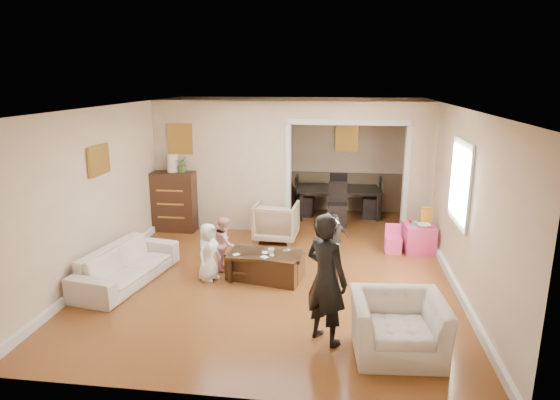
# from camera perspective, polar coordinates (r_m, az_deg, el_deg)

# --- Properties ---
(floor) EXTENTS (7.00, 7.00, 0.00)m
(floor) POSITION_cam_1_polar(r_m,az_deg,el_deg) (8.09, -0.18, -7.57)
(floor) COLOR brown
(floor) RESTS_ON ground
(partition_left) EXTENTS (2.75, 0.18, 2.60)m
(partition_left) POSITION_cam_1_polar(r_m,az_deg,el_deg) (9.69, -6.88, 4.04)
(partition_left) COLOR beige
(partition_left) RESTS_ON ground
(partition_right) EXTENTS (0.55, 0.18, 2.60)m
(partition_right) POSITION_cam_1_polar(r_m,az_deg,el_deg) (9.51, 16.27, 3.37)
(partition_right) COLOR beige
(partition_right) RESTS_ON ground
(partition_header) EXTENTS (2.22, 0.18, 0.35)m
(partition_header) POSITION_cam_1_polar(r_m,az_deg,el_deg) (9.26, 8.19, 10.53)
(partition_header) COLOR beige
(partition_header) RESTS_ON partition_right
(window_pane) EXTENTS (0.03, 0.95, 1.10)m
(window_pane) POSITION_cam_1_polar(r_m,az_deg,el_deg) (7.40, 20.83, 1.92)
(window_pane) COLOR white
(window_pane) RESTS_ON ground
(framed_art_partition) EXTENTS (0.45, 0.03, 0.55)m
(framed_art_partition) POSITION_cam_1_polar(r_m,az_deg,el_deg) (9.75, -11.86, 7.17)
(framed_art_partition) COLOR brown
(framed_art_partition) RESTS_ON partition_left
(framed_art_sofa_wall) EXTENTS (0.03, 0.55, 0.40)m
(framed_art_sofa_wall) POSITION_cam_1_polar(r_m,az_deg,el_deg) (7.87, -20.83, 4.48)
(framed_art_sofa_wall) COLOR brown
(framed_art_alcove) EXTENTS (0.45, 0.03, 0.55)m
(framed_art_alcove) POSITION_cam_1_polar(r_m,az_deg,el_deg) (10.96, 7.98, 7.32)
(framed_art_alcove) COLOR brown
(sofa) EXTENTS (1.05, 1.99, 0.55)m
(sofa) POSITION_cam_1_polar(r_m,az_deg,el_deg) (7.67, -17.85, -7.36)
(sofa) COLOR beige
(sofa) RESTS_ON ground
(armchair_back) EXTENTS (0.83, 0.85, 0.74)m
(armchair_back) POSITION_cam_1_polar(r_m,az_deg,el_deg) (9.11, -0.45, -2.56)
(armchair_back) COLOR tan
(armchair_back) RESTS_ON ground
(armchair_front) EXTENTS (1.09, 0.97, 0.66)m
(armchair_front) POSITION_cam_1_polar(r_m,az_deg,el_deg) (5.69, 13.90, -14.41)
(armchair_front) COLOR beige
(armchair_front) RESTS_ON ground
(dresser) EXTENTS (0.88, 0.49, 1.21)m
(dresser) POSITION_cam_1_polar(r_m,az_deg,el_deg) (9.90, -12.47, -0.11)
(dresser) COLOR black
(dresser) RESTS_ON ground
(table_lamp) EXTENTS (0.22, 0.22, 0.36)m
(table_lamp) POSITION_cam_1_polar(r_m,az_deg,el_deg) (9.74, -12.72, 4.35)
(table_lamp) COLOR beige
(table_lamp) RESTS_ON dresser
(potted_plant) EXTENTS (0.28, 0.24, 0.31)m
(potted_plant) POSITION_cam_1_polar(r_m,az_deg,el_deg) (9.68, -11.59, 4.21)
(potted_plant) COLOR #4D7735
(potted_plant) RESTS_ON dresser
(coffee_table) EXTENTS (1.22, 0.79, 0.42)m
(coffee_table) POSITION_cam_1_polar(r_m,az_deg,el_deg) (7.44, -1.79, -7.85)
(coffee_table) COLOR #362111
(coffee_table) RESTS_ON ground
(coffee_cup) EXTENTS (0.12, 0.12, 0.09)m
(coffee_cup) POSITION_cam_1_polar(r_m,az_deg,el_deg) (7.29, -1.08, -6.17)
(coffee_cup) COLOR silver
(coffee_cup) RESTS_ON coffee_table
(play_table) EXTENTS (0.57, 0.57, 0.50)m
(play_table) POSITION_cam_1_polar(r_m,az_deg,el_deg) (8.89, 16.22, -4.41)
(play_table) COLOR #DA3977
(play_table) RESTS_ON ground
(cereal_box) EXTENTS (0.21, 0.09, 0.30)m
(cereal_box) POSITION_cam_1_polar(r_m,az_deg,el_deg) (8.88, 17.07, -1.78)
(cereal_box) COLOR yellow
(cereal_box) RESTS_ON play_table
(cyan_cup) EXTENTS (0.08, 0.08, 0.08)m
(cyan_cup) POSITION_cam_1_polar(r_m,az_deg,el_deg) (8.74, 15.75, -2.71)
(cyan_cup) COLOR #28CABA
(cyan_cup) RESTS_ON play_table
(toy_block) EXTENTS (0.10, 0.09, 0.05)m
(toy_block) POSITION_cam_1_polar(r_m,az_deg,el_deg) (8.90, 15.47, -2.48)
(toy_block) COLOR red
(toy_block) RESTS_ON play_table
(play_bowl) EXTENTS (0.26, 0.26, 0.06)m
(play_bowl) POSITION_cam_1_polar(r_m,az_deg,el_deg) (8.70, 16.79, -2.94)
(play_bowl) COLOR white
(play_bowl) RESTS_ON play_table
(dining_table) EXTENTS (1.95, 1.23, 0.65)m
(dining_table) POSITION_cam_1_polar(r_m,az_deg,el_deg) (10.73, 6.91, -0.28)
(dining_table) COLOR black
(dining_table) RESTS_ON ground
(adult_person) EXTENTS (0.68, 0.66, 1.58)m
(adult_person) POSITION_cam_1_polar(r_m,az_deg,el_deg) (5.58, 5.55, -9.35)
(adult_person) COLOR black
(adult_person) RESTS_ON ground
(child_kneel_a) EXTENTS (0.43, 0.52, 0.90)m
(child_kneel_a) POSITION_cam_1_polar(r_m,az_deg,el_deg) (7.40, -8.54, -6.16)
(child_kneel_a) COLOR white
(child_kneel_a) RESTS_ON ground
(child_kneel_b) EXTENTS (0.39, 0.47, 0.88)m
(child_kneel_b) POSITION_cam_1_polar(r_m,az_deg,el_deg) (7.77, -6.57, -5.16)
(child_kneel_b) COLOR pink
(child_kneel_b) RESTS_ON ground
(child_toddler) EXTENTS (0.55, 0.42, 0.87)m
(child_toddler) POSITION_cam_1_polar(r_m,az_deg,el_deg) (7.98, 6.55, -4.67)
(child_toddler) COLOR black
(child_toddler) RESTS_ON ground
(craft_papers) EXTENTS (0.87, 0.46, 0.00)m
(craft_papers) POSITION_cam_1_polar(r_m,az_deg,el_deg) (7.34, -1.57, -6.39)
(craft_papers) COLOR white
(craft_papers) RESTS_ON coffee_table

